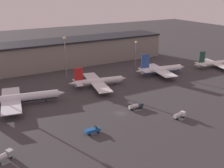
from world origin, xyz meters
The scene contains 12 objects.
ground centered at (0.00, 0.00, 0.00)m, with size 600.00×600.00×0.00m, color #383538.
terminal_building centered at (0.00, 93.25, 9.59)m, with size 173.86×25.86×19.09m.
airplane_1 centered at (-40.80, 33.45, 3.62)m, with size 49.69×36.95×12.78m.
airplane_2 centered at (7.75, 38.41, 3.16)m, with size 35.50×38.39×12.36m.
airplane_3 centered at (54.61, 38.38, 3.65)m, with size 36.83×33.34×14.75m.
airplane_4 centered at (102.59, 32.63, 2.95)m, with size 40.95×30.55×12.67m.
service_vehicle_0 centered at (-53.83, -12.46, 1.68)m, with size 6.91×4.53×2.96m.
service_vehicle_1 centered at (19.98, -17.42, 1.55)m, with size 6.47×2.80×2.56m.
service_vehicle_2 centered at (8.67, 0.39, 1.57)m, with size 7.53×2.38×2.62m.
service_vehicle_4 centered at (-19.63, -10.46, 1.33)m, with size 6.18×2.61×2.80m.
lamp_post_1 centered at (-3.58, 59.37, 17.18)m, with size 1.80×1.80×27.34m.
lamp_post_2 centered at (48.78, 59.37, 13.04)m, with size 1.80×1.80×19.88m.
Camera 1 is at (-62.53, -100.96, 55.52)m, focal length 45.00 mm.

